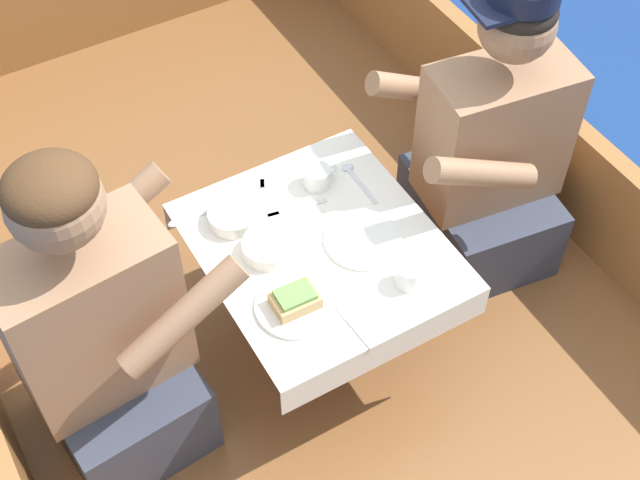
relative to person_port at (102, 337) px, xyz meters
The scene contains 19 objects.
ground_plane 0.92m from the person_port, ahead, with size 60.00×60.00×0.00m, color navy.
boat_deck 0.82m from the person_port, ahead, with size 1.90×3.53×0.29m, color brown.
gunwale_port 0.39m from the person_port, 165.11° to the right, with size 0.06×3.53×0.39m, color #936033.
gunwale_starboard 1.54m from the person_port, ahead, with size 0.06×3.53×0.39m, color #936033.
cockpit_table 0.60m from the person_port, ahead, with size 0.60×0.68×0.41m.
person_port is the anchor object (origin of this frame).
person_starboard 1.20m from the person_port, ahead, with size 0.56×0.50×0.99m.
plate_sandwich 0.48m from the person_port, 19.82° to the right, with size 0.20×0.20×0.01m.
plate_bread 0.71m from the person_port, ahead, with size 0.21×0.21×0.01m.
sandwich 0.48m from the person_port, 19.82° to the right, with size 0.12×0.09×0.05m.
bowl_port_near 0.47m from the person_port, ahead, with size 0.13×0.13×0.04m.
bowl_starboard_near 0.47m from the person_port, 20.90° to the left, with size 0.14×0.14×0.04m.
coffee_cup_port 0.73m from the person_port, 13.90° to the left, with size 0.10×0.08×0.06m.
coffee_cup_starboard 0.77m from the person_port, 18.02° to the right, with size 0.10×0.07×0.06m.
utensil_fork_starboard 0.61m from the person_port, 11.93° to the left, with size 0.17×0.05×0.00m.
utensil_spoon_port 0.42m from the person_port, 34.71° to the left, with size 0.17×0.03×0.01m.
utensil_fork_port 0.59m from the person_port, 20.52° to the left, with size 0.09×0.16×0.00m.
utensil_knife_port 0.61m from the person_port, 27.16° to the right, with size 0.02×0.17×0.00m.
utensil_spoon_starboard 0.82m from the person_port, 10.05° to the left, with size 0.04×0.17×0.01m.
Camera 1 is at (-0.75, -1.23, 2.50)m, focal length 50.00 mm.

